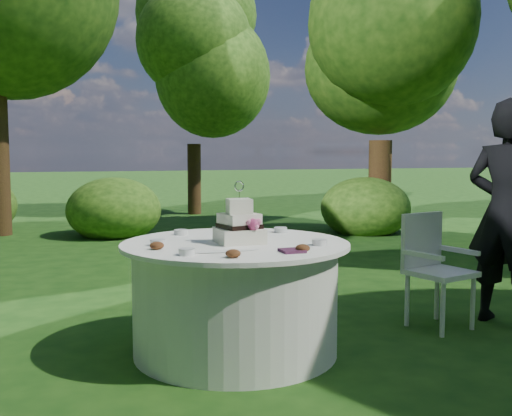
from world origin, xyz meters
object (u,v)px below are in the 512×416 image
(guest, at_px, (508,213))
(chair, at_px, (433,261))
(table, at_px, (235,297))
(cake, at_px, (240,226))
(napkins, at_px, (292,251))

(guest, relative_size, chair, 2.01)
(table, xyz_separation_m, cake, (0.02, -0.04, 0.50))
(guest, distance_m, table, 2.32)
(guest, xyz_separation_m, table, (-2.26, 0.03, -0.51))
(chair, bearing_deg, cake, -174.98)
(table, relative_size, cake, 3.70)
(guest, bearing_deg, cake, 62.81)
(table, relative_size, chair, 1.74)
(cake, bearing_deg, chair, 5.02)
(napkins, height_order, table, napkins)
(guest, bearing_deg, table, 61.86)
(table, bearing_deg, guest, -0.79)
(napkins, distance_m, table, 0.67)
(napkins, bearing_deg, table, 112.72)
(napkins, bearing_deg, chair, 22.87)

